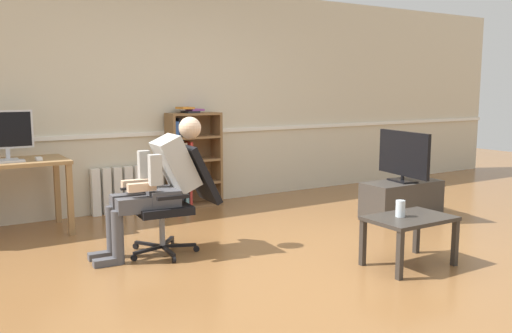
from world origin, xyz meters
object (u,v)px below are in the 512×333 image
(radiator, at_px, (128,189))
(drinking_glass, at_px, (400,209))
(computer_desk, at_px, (5,172))
(person_seated, at_px, (158,182))
(bookshelf, at_px, (190,159))
(office_chair, at_px, (178,195))
(tv_stand, at_px, (402,199))
(keyboard, at_px, (2,162))
(imac_monitor, at_px, (6,132))
(computer_mouse, at_px, (39,159))
(tv_screen, at_px, (403,155))
(coffee_table, at_px, (410,224))

(radiator, bearing_deg, drinking_glass, -67.92)
(computer_desk, bearing_deg, person_seated, -52.28)
(bookshelf, xyz_separation_m, drinking_glass, (0.50, -3.00, -0.12))
(office_chair, relative_size, tv_stand, 1.01)
(keyboard, height_order, person_seated, person_seated)
(imac_monitor, bearing_deg, computer_mouse, -38.01)
(computer_desk, xyz_separation_m, bookshelf, (2.13, 0.29, -0.04))
(tv_screen, bearing_deg, tv_stand, 90.00)
(keyboard, distance_m, computer_mouse, 0.34)
(computer_desk, relative_size, imac_monitor, 2.31)
(coffee_table, bearing_deg, keyboard, 136.39)
(keyboard, distance_m, drinking_glass, 3.71)
(imac_monitor, relative_size, computer_mouse, 5.00)
(bookshelf, xyz_separation_m, radiator, (-0.76, 0.10, -0.33))
(radiator, height_order, person_seated, person_seated)
(radiator, xyz_separation_m, drinking_glass, (1.26, -3.10, 0.21))
(computer_desk, bearing_deg, office_chair, -48.01)
(keyboard, height_order, radiator, keyboard)
(bookshelf, bearing_deg, person_seated, -122.96)
(tv_screen, bearing_deg, imac_monitor, 77.37)
(computer_mouse, xyz_separation_m, radiator, (1.07, 0.51, -0.50))
(imac_monitor, xyz_separation_m, person_seated, (1.01, -1.44, -0.39))
(coffee_table, bearing_deg, person_seated, 139.83)
(computer_mouse, bearing_deg, tv_screen, -20.57)
(coffee_table, bearing_deg, tv_stand, 45.07)
(keyboard, xyz_separation_m, tv_screen, (4.00, -1.35, -0.06))
(person_seated, relative_size, tv_stand, 1.28)
(office_chair, relative_size, person_seated, 0.79)
(office_chair, relative_size, tv_screen, 1.13)
(imac_monitor, xyz_separation_m, tv_stand, (3.91, -1.57, -0.83))
(imac_monitor, bearing_deg, person_seated, -54.91)
(imac_monitor, distance_m, drinking_glass, 3.84)
(office_chair, height_order, person_seated, person_seated)
(drinking_glass, bearing_deg, radiator, 112.08)
(coffee_table, distance_m, drinking_glass, 0.16)
(computer_mouse, bearing_deg, keyboard, -176.61)
(radiator, bearing_deg, tv_screen, -36.01)
(radiator, bearing_deg, person_seated, -100.00)
(computer_mouse, bearing_deg, drinking_glass, -48.08)
(tv_stand, bearing_deg, office_chair, 177.53)
(tv_stand, distance_m, coffee_table, 1.78)
(bookshelf, height_order, office_chair, bookshelf)
(person_seated, xyz_separation_m, tv_stand, (2.90, -0.13, -0.45))
(computer_mouse, bearing_deg, office_chair, -53.08)
(keyboard, xyz_separation_m, office_chair, (1.28, -1.24, -0.24))
(person_seated, height_order, coffee_table, person_seated)
(computer_mouse, xyz_separation_m, office_chair, (0.94, -1.26, -0.25))
(imac_monitor, bearing_deg, tv_screen, -21.87)
(keyboard, relative_size, computer_mouse, 4.10)
(bookshelf, bearing_deg, office_chair, -118.08)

